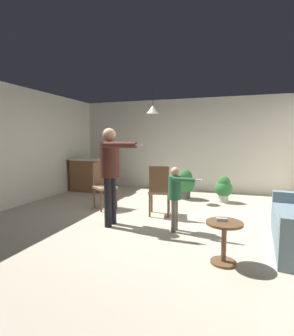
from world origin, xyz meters
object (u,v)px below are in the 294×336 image
kitchen_counter (93,175)px  potted_plant_by_wall (185,183)px  person_adult (110,166)px  dining_chair_near_wall (159,189)px  potted_plant_corner (224,188)px  spare_remote_on_table (222,220)px  dining_chair_by_counter (104,184)px  side_table_by_couch (224,237)px  person_child (175,192)px

kitchen_counter → potted_plant_by_wall: bearing=-3.0°
person_adult → dining_chair_near_wall: bearing=142.8°
potted_plant_corner → spare_remote_on_table: size_ratio=4.87×
kitchen_counter → dining_chair_by_counter: size_ratio=1.26×
dining_chair_near_wall → spare_remote_on_table: bearing=-64.0°
side_table_by_couch → person_adult: person_adult is taller
side_table_by_couch → dining_chair_near_wall: (-1.28, 1.68, 0.22)m
dining_chair_by_counter → potted_plant_corner: bearing=157.8°
person_adult → potted_plant_corner: person_adult is taller
potted_plant_by_wall → person_adult: bearing=-108.8°
dining_chair_near_wall → person_child: bearing=-68.5°
person_child → spare_remote_on_table: size_ratio=8.16×
side_table_by_couch → spare_remote_on_table: spare_remote_on_table is taller
person_child → potted_plant_by_wall: size_ratio=1.41×
side_table_by_couch → person_child: (-0.80, 0.92, 0.33)m
kitchen_counter → dining_chair_near_wall: dining_chair_near_wall is taller
kitchen_counter → dining_chair_by_counter: dining_chair_by_counter is taller
dining_chair_by_counter → side_table_by_couch: bearing=92.4°
kitchen_counter → side_table_by_couch: size_ratio=2.42×
dining_chair_near_wall → spare_remote_on_table: size_ratio=7.69×
person_adult → potted_plant_by_wall: bearing=162.2°
person_child → side_table_by_couch: bearing=45.6°
kitchen_counter → potted_plant_corner: kitchen_counter is taller
potted_plant_corner → spare_remote_on_table: (0.10, -3.25, 0.19)m
dining_chair_by_counter → dining_chair_near_wall: same height
potted_plant_corner → side_table_by_couch: bearing=-87.8°
dining_chair_by_counter → spare_remote_on_table: 3.16m
person_child → potted_plant_by_wall: (-0.28, 2.42, -0.24)m
person_child → spare_remote_on_table: (0.77, -0.90, -0.12)m
kitchen_counter → potted_plant_corner: 3.70m
kitchen_counter → potted_plant_corner: (3.69, -0.21, -0.13)m
dining_chair_by_counter → potted_plant_corner: size_ratio=1.58×
dining_chair_near_wall → spare_remote_on_table: dining_chair_near_wall is taller
dining_chair_by_counter → dining_chair_near_wall: bearing=120.2°
spare_remote_on_table → side_table_by_couch: bearing=-36.9°
side_table_by_couch → potted_plant_by_wall: (-1.08, 3.35, 0.09)m
side_table_by_couch → potted_plant_by_wall: bearing=107.9°
dining_chair_by_counter → potted_plant_by_wall: dining_chair_by_counter is taller
dining_chair_by_counter → spare_remote_on_table: dining_chair_by_counter is taller
person_adult → person_child: 1.20m
person_adult → dining_chair_by_counter: size_ratio=1.70×
dining_chair_by_counter → spare_remote_on_table: bearing=92.5°
side_table_by_couch → spare_remote_on_table: (-0.03, 0.03, 0.21)m
spare_remote_on_table → potted_plant_by_wall: bearing=107.5°
kitchen_counter → dining_chair_near_wall: 3.12m
side_table_by_couch → dining_chair_by_counter: (-2.60, 1.86, 0.22)m
kitchen_counter → side_table_by_couch: (3.82, -3.49, -0.15)m
potted_plant_corner → spare_remote_on_table: 3.26m
spare_remote_on_table → person_adult: bearing=156.3°
kitchen_counter → person_adult: size_ratio=0.74×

